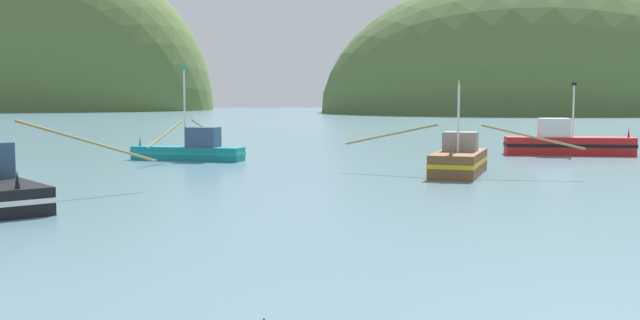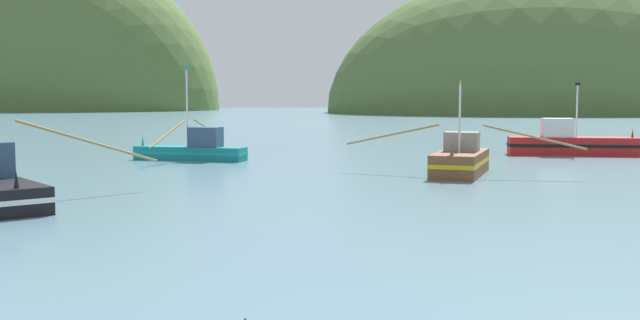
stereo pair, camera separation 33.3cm
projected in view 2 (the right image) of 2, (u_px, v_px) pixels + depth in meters
The scene contains 5 objects.
hill_far_center at pixel (539, 113), 209.59m from camera, with size 122.93×98.35×80.73m, color #516B38.
hill_far_left at pixel (73, 110), 249.53m from camera, with size 100.23×80.18×103.89m, color #516B38.
fishing_boat_brown at pixel (460, 161), 41.13m from camera, with size 12.37×7.28×5.32m.
fishing_boat_teal at pixel (193, 149), 50.62m from camera, with size 8.14×10.58×6.46m.
fishing_boat_red at pixel (570, 143), 55.00m from camera, with size 9.72×4.11×5.49m.
Camera 2 is at (-2.16, -6.93, 4.38)m, focal length 40.80 mm.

